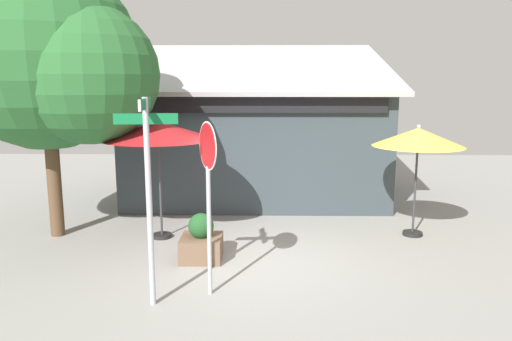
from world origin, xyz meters
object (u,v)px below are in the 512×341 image
object	(u,v)px
patio_umbrella_mustard_center	(418,138)
stop_sign	(208,176)
shade_tree	(56,61)
patio_umbrella_crimson_left	(158,131)
sidewalk_planter	(201,241)
street_sign_post	(148,181)

from	to	relation	value
patio_umbrella_mustard_center	stop_sign	bearing A→B (deg)	-143.30
shade_tree	patio_umbrella_crimson_left	bearing A→B (deg)	-0.14
patio_umbrella_mustard_center	sidewalk_planter	size ratio (longest dim) A/B	2.70
sidewalk_planter	stop_sign	bearing A→B (deg)	-77.83
shade_tree	stop_sign	bearing A→B (deg)	-39.84
street_sign_post	patio_umbrella_mustard_center	world-z (taller)	street_sign_post
stop_sign	sidewalk_planter	xyz separation A→B (m)	(-0.34, 1.58, -1.63)
patio_umbrella_mustard_center	patio_umbrella_crimson_left	bearing A→B (deg)	-177.44
patio_umbrella_mustard_center	shade_tree	xyz separation A→B (m)	(-7.81, -0.25, 1.66)
street_sign_post	patio_umbrella_crimson_left	size ratio (longest dim) A/B	1.21
patio_umbrella_crimson_left	patio_umbrella_mustard_center	distance (m)	5.70
patio_umbrella_crimson_left	sidewalk_planter	size ratio (longest dim) A/B	2.88
patio_umbrella_crimson_left	shade_tree	xyz separation A→B (m)	(-2.12, 0.01, 1.48)
street_sign_post	sidewalk_planter	world-z (taller)	street_sign_post
patio_umbrella_crimson_left	patio_umbrella_mustard_center	size ratio (longest dim) A/B	1.07
street_sign_post	shade_tree	bearing A→B (deg)	128.54
street_sign_post	sidewalk_planter	bearing A→B (deg)	75.33
shade_tree	sidewalk_planter	bearing A→B (deg)	-23.11
patio_umbrella_crimson_left	patio_umbrella_mustard_center	bearing A→B (deg)	2.56
stop_sign	patio_umbrella_mustard_center	bearing A→B (deg)	36.70
street_sign_post	patio_umbrella_crimson_left	xyz separation A→B (m)	(-0.55, 3.34, 0.41)
stop_sign	sidewalk_planter	distance (m)	2.30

